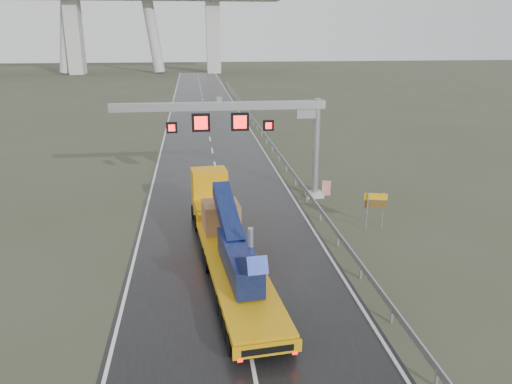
{
  "coord_description": "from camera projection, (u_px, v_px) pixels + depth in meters",
  "views": [
    {
      "loc": [
        -1.81,
        -16.38,
        11.59
      ],
      "look_at": [
        1.48,
        9.65,
        3.2
      ],
      "focal_mm": 35.0,
      "sensor_mm": 36.0,
      "label": 1
    }
  ],
  "objects": [
    {
      "name": "striped_barrier",
      "position": [
        326.0,
        188.0,
        37.21
      ],
      "size": [
        0.69,
        0.48,
        1.07
      ],
      "primitive_type": "cube",
      "rotation": [
        0.0,
        0.0,
        -0.25
      ],
      "color": "red",
      "rests_on": "ground"
    },
    {
      "name": "guardrail",
      "position": [
        277.0,
        151.0,
        48.08
      ],
      "size": [
        0.2,
        140.0,
        1.4
      ],
      "primitive_type": null,
      "color": "gray",
      "rests_on": "ground"
    },
    {
      "name": "heavy_haul_truck",
      "position": [
        224.0,
        229.0,
        26.78
      ],
      "size": [
        3.96,
        16.97,
        3.95
      ],
      "rotation": [
        0.0,
        0.0,
        0.09
      ],
      "color": "orange",
      "rests_on": "ground"
    },
    {
      "name": "sign_gantry",
      "position": [
        250.0,
        123.0,
        34.76
      ],
      "size": [
        14.9,
        1.2,
        7.42
      ],
      "color": "beige",
      "rests_on": "ground"
    },
    {
      "name": "road",
      "position": [
        210.0,
        139.0,
        57.02
      ],
      "size": [
        11.0,
        200.0,
        0.02
      ],
      "primitive_type": "cube",
      "color": "black",
      "rests_on": "ground"
    },
    {
      "name": "ground",
      "position": [
        249.0,
        348.0,
        19.22
      ],
      "size": [
        400.0,
        400.0,
        0.0
      ],
      "primitive_type": "plane",
      "color": "#363928",
      "rests_on": "ground"
    },
    {
      "name": "exit_sign_pair",
      "position": [
        375.0,
        204.0,
        30.34
      ],
      "size": [
        1.35,
        0.41,
        2.37
      ],
      "rotation": [
        0.0,
        0.0,
        -0.26
      ],
      "color": "gray",
      "rests_on": "ground"
    }
  ]
}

